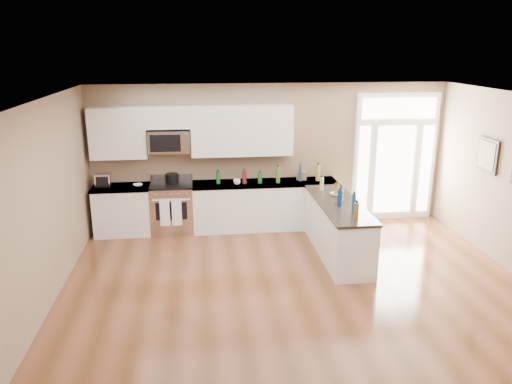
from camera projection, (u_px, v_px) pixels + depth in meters
The scene contains 19 objects.
ground at pixel (313, 326), 6.45m from camera, with size 8.00×8.00×0.00m, color #593219.
room_shell at pixel (318, 200), 5.96m from camera, with size 8.00×8.00×8.00m.
back_cabinet_left at pixel (124, 212), 9.52m from camera, with size 1.10×0.66×0.94m.
back_cabinet_right at pixel (264, 207), 9.82m from camera, with size 2.85×0.66×0.94m.
peninsula_cabinet at pixel (338, 230), 8.56m from camera, with size 0.69×2.32×0.94m.
upper_cabinet_left at pixel (118, 133), 9.24m from camera, with size 1.04×0.33×0.95m, color white.
upper_cabinet_right at pixel (242, 131), 9.49m from camera, with size 1.94×0.33×0.95m, color white.
upper_cabinet_short at pixel (168, 118), 9.26m from camera, with size 0.82×0.33×0.40m, color white.
microwave at pixel (169, 141), 9.35m from camera, with size 0.78×0.41×0.42m.
entry_door at pixel (395, 157), 10.13m from camera, with size 1.70×0.10×2.60m.
wall_art_near at pixel (488, 155), 8.44m from camera, with size 0.05×0.58×0.58m.
kitchen_range at pixel (172, 208), 9.61m from camera, with size 0.80×0.71×1.08m.
stockpot at pixel (172, 178), 9.56m from camera, with size 0.25×0.25×0.19m, color black.
toaster_oven at pixel (103, 180), 9.35m from camera, with size 0.29×0.22×0.24m, color silver.
cardboard_box at pixel (301, 176), 9.83m from camera, with size 0.20×0.14×0.16m, color brown.
bowl_left at pixel (138, 185), 9.38m from camera, with size 0.17×0.17×0.04m, color white.
bowl_peninsula at pixel (335, 194), 8.79m from camera, with size 0.17×0.17×0.05m, color white.
cup_counter at pixel (237, 182), 9.50m from camera, with size 0.13×0.13×0.10m, color white.
counter_bottles at pixel (302, 185), 9.00m from camera, with size 2.13×2.36×0.32m.
Camera 1 is at (-1.39, -5.57, 3.49)m, focal length 35.00 mm.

